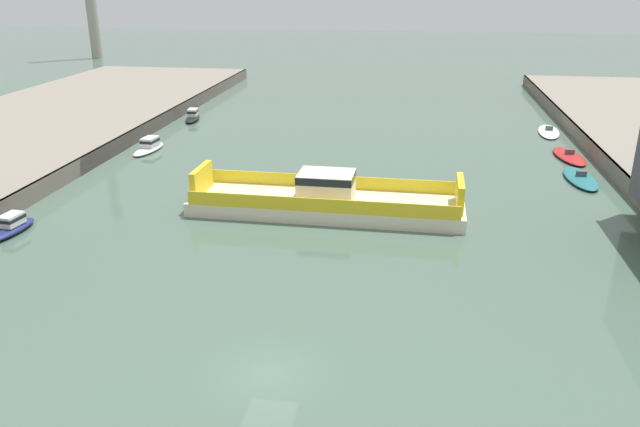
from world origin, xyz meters
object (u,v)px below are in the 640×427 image
moored_boat_far_left (569,156)px  moored_boat_far_right (149,146)px  moored_boat_near_left (10,227)px  chain_ferry (326,200)px  moored_boat_upstream_a (581,178)px  moored_boat_near_right (193,116)px  moored_boat_mid_right (549,132)px

moored_boat_far_left → moored_boat_far_right: 45.07m
moored_boat_far_right → moored_boat_far_left: bearing=4.7°
moored_boat_near_left → moored_boat_far_right: (0.75, 23.98, 0.01)m
chain_ferry → moored_boat_upstream_a: bearing=27.9°
moored_boat_near_right → moored_boat_far_left: bearing=-14.5°
moored_boat_near_left → moored_boat_upstream_a: 49.21m
chain_ferry → moored_boat_near_right: bearing=125.4°
moored_boat_mid_right → moored_boat_far_right: bearing=-161.5°
chain_ferry → moored_boat_upstream_a: chain_ferry is taller
moored_boat_far_right → chain_ferry: bearing=-36.2°
moored_boat_near_left → moored_boat_upstream_a: bearing=23.7°
moored_boat_near_left → moored_boat_far_left: moored_boat_near_left is taller
moored_boat_near_left → moored_boat_upstream_a: (45.05, 19.80, -0.29)m
moored_boat_near_left → moored_boat_far_right: 23.99m
moored_boat_near_left → moored_boat_far_left: 53.41m
moored_boat_mid_right → moored_boat_far_left: moored_boat_far_left is taller
moored_boat_mid_right → moored_boat_upstream_a: moored_boat_upstream_a is taller
moored_boat_near_right → moored_boat_mid_right: 45.37m
chain_ferry → moored_boat_far_left: size_ratio=2.90×
moored_boat_far_left → moored_boat_mid_right: bearing=90.0°
chain_ferry → moored_boat_mid_right: 38.69m
moored_boat_mid_right → moored_boat_far_left: 11.35m
chain_ferry → moored_boat_near_right: size_ratio=4.17×
moored_boat_far_left → moored_boat_far_right: bearing=-175.3°
moored_boat_upstream_a → moored_boat_far_left: bearing=85.5°
chain_ferry → moored_boat_far_right: bearing=143.8°
moored_boat_mid_right → moored_boat_upstream_a: size_ratio=1.05×
chain_ferry → moored_boat_mid_right: chain_ferry is taller
moored_boat_upstream_a → moored_boat_near_left: bearing=-156.3°
moored_boat_mid_right → moored_boat_far_left: (0.01, -11.35, 0.05)m
moored_boat_near_left → moored_boat_far_right: moored_boat_far_right is taller
moored_boat_near_right → moored_boat_far_right: moored_boat_near_right is taller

